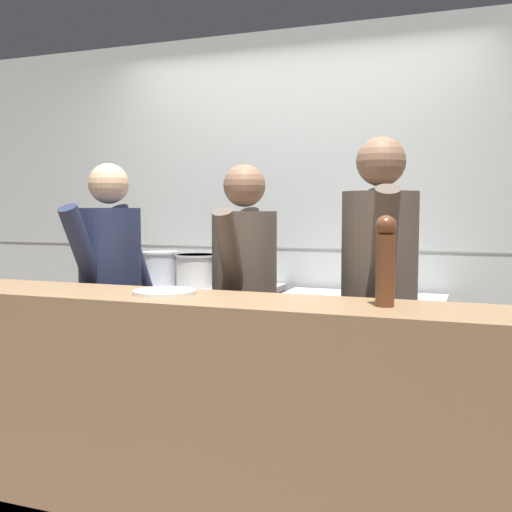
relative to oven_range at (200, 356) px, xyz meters
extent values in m
plane|color=#6B6056|center=(0.51, -0.98, -0.46)|extent=(14.00, 14.00, 0.00)
cube|color=silver|center=(0.51, 0.40, 0.84)|extent=(8.00, 0.06, 2.60)
cube|color=gray|center=(0.51, 0.37, 0.69)|extent=(8.00, 0.00, 0.01)
cube|color=maroon|center=(0.00, 0.00, -0.02)|extent=(0.94, 0.70, 0.87)
cube|color=#B7BABF|center=(0.00, 0.00, 0.44)|extent=(0.96, 0.71, 0.04)
cube|color=#B7BABF|center=(0.00, -0.33, 0.04)|extent=(0.85, 0.03, 0.10)
cube|color=#B7BABF|center=(1.04, 0.00, -0.01)|extent=(0.98, 0.65, 0.89)
cube|color=black|center=(1.04, -0.30, -0.41)|extent=(0.96, 0.04, 0.10)
cube|color=#93704C|center=(0.53, -1.22, 0.06)|extent=(2.60, 0.45, 1.04)
cylinder|color=#B7BABF|center=(-0.29, 0.00, 0.57)|extent=(0.24, 0.24, 0.22)
cylinder|color=#B7BABF|center=(-0.29, 0.00, 0.67)|extent=(0.25, 0.25, 0.01)
cylinder|color=beige|center=(-0.02, 0.00, 0.56)|extent=(0.26, 0.26, 0.21)
cylinder|color=beige|center=(-0.02, 0.00, 0.66)|extent=(0.28, 0.28, 0.01)
cylinder|color=#2D2D33|center=(0.29, 0.04, 0.57)|extent=(0.29, 0.29, 0.22)
cylinder|color=#2D2D33|center=(0.29, 0.04, 0.67)|extent=(0.30, 0.30, 0.01)
cone|color=#B7BABF|center=(1.26, 0.01, 0.48)|extent=(0.29, 0.29, 0.08)
cube|color=#B7BABF|center=(0.78, -0.13, 0.44)|extent=(0.27, 0.19, 0.01)
cube|color=black|center=(0.61, -0.23, 0.45)|extent=(0.11, 0.08, 0.02)
cylinder|color=white|center=(0.42, -1.20, 0.60)|extent=(0.28, 0.28, 0.02)
cylinder|color=brown|center=(1.36, -1.20, 0.72)|extent=(0.07, 0.07, 0.27)
sphere|color=brown|center=(1.36, -1.20, 0.89)|extent=(0.08, 0.08, 0.08)
cube|color=black|center=(-0.20, -0.70, -0.07)|extent=(0.30, 0.21, 0.78)
cylinder|color=#262D4C|center=(-0.20, -0.70, 0.64)|extent=(0.37, 0.37, 0.64)
sphere|color=#D8AD84|center=(-0.20, -0.70, 1.09)|extent=(0.22, 0.22, 0.22)
cylinder|color=#262D4C|center=(-0.18, -0.50, 0.72)|extent=(0.13, 0.33, 0.54)
cylinder|color=#262D4C|center=(-0.22, -0.90, 0.72)|extent=(0.13, 0.33, 0.54)
cube|color=black|center=(0.56, -0.63, -0.07)|extent=(0.29, 0.20, 0.77)
cylinder|color=brown|center=(0.56, -0.63, 0.63)|extent=(0.35, 0.35, 0.63)
sphere|color=#8C664C|center=(0.56, -0.63, 1.08)|extent=(0.22, 0.22, 0.22)
cylinder|color=brown|center=(0.56, -0.43, 0.70)|extent=(0.11, 0.32, 0.53)
cylinder|color=brown|center=(0.57, -0.83, 0.70)|extent=(0.11, 0.32, 0.53)
cube|color=black|center=(1.25, -0.65, -0.05)|extent=(0.34, 0.26, 0.82)
cylinder|color=brown|center=(1.25, -0.65, 0.70)|extent=(0.43, 0.43, 0.68)
sphere|color=#8C664C|center=(1.25, -0.65, 1.18)|extent=(0.23, 0.23, 0.23)
cylinder|color=brown|center=(1.20, -0.44, 0.78)|extent=(0.19, 0.36, 0.57)
cylinder|color=brown|center=(1.30, -0.85, 0.78)|extent=(0.19, 0.36, 0.57)
camera|label=1|loc=(1.69, -3.48, 0.95)|focal=42.00mm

